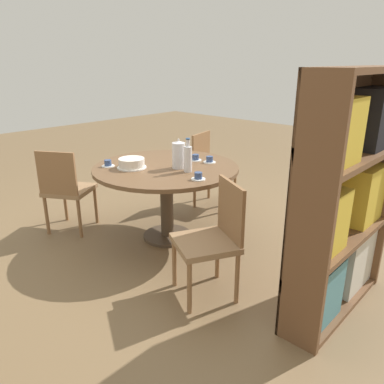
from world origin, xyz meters
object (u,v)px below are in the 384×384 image
Objects in this scene: chair_a at (66,188)px; water_bottle at (188,158)px; cup_d at (196,158)px; coffee_pot at (179,155)px; chair_c at (211,167)px; chair_b at (213,237)px; cup_c at (198,177)px; bookshelf at (342,207)px; cake_main at (132,163)px; cup_a at (210,160)px; cup_b at (108,164)px.

chair_a is 1.33m from water_bottle.
chair_a is at bearing -44.48° from cup_d.
chair_c is at bearing -156.49° from coffee_pot.
coffee_pot is at bearing 177.94° from chair_b.
coffee_pot is 0.41m from cup_c.
coffee_pot is (-0.62, 0.98, 0.39)m from chair_a.
chair_b is 0.53× the size of bookshelf.
cake_main is 0.65m from cup_d.
coffee_pot reaches higher than chair_c.
cake_main is at bearing -59.83° from water_bottle.
bookshelf reaches higher than chair_c.
water_bottle is 2.50× the size of cup_a.
coffee_pot is 0.44m from cake_main.
chair_b is 1.00m from coffee_pot.
chair_b is 3.18× the size of coffee_pot.
chair_b is 7.21× the size of cup_c.
chair_b reaches higher than cup_a.
chair_b is at bearing -151.60° from chair_c.
cup_b is at bearing -38.59° from cup_a.
coffee_pot is 0.15m from water_bottle.
chair_b is at bearing 81.73° from cake_main.
chair_a is 7.21× the size of cup_d.
cup_b and cup_d have the same top height.
coffee_pot is (0.95, 0.41, 0.39)m from chair_c.
chair_b is 1.20m from cup_d.
cake_main is (0.30, -0.31, -0.08)m from coffee_pot.
coffee_pot is 0.33m from cup_d.
cup_a is (-0.37, -0.06, -0.10)m from water_bottle.
chair_a is 2.88× the size of water_bottle.
chair_b is 0.61m from cup_c.
chair_a is at bearing -64.10° from cake_main.
cup_a is at bearing -168.98° from chair_a.
cake_main is 2.22× the size of cup_c.
chair_b reaches higher than cake_main.
chair_b is 1.86m from chair_c.
bookshelf is (0.94, 1.93, 0.29)m from chair_c.
cup_b is at bearing -32.00° from cup_d.
bookshelf is at bearing 99.42° from cake_main.
bookshelf is 13.61× the size of cup_a.
chair_c is 2.88× the size of water_bottle.
cup_b is (-0.04, -1.32, 0.29)m from chair_b.
cake_main is (-0.32, 0.66, 0.31)m from chair_a.
chair_b is at bearing 88.06° from cup_b.
water_bottle is 2.50× the size of cup_b.
cup_c is at bearing 63.75° from water_bottle.
cake_main reaches higher than cup_a.
cup_a is at bearing -149.12° from cup_c.
chair_a is 1.00× the size of chair_b.
water_bottle is at bearing 91.55° from bookshelf.
water_bottle is 2.50× the size of cup_c.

